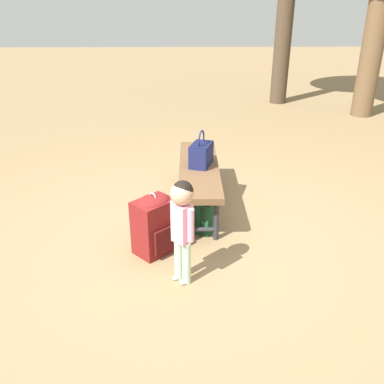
% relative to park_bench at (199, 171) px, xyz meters
% --- Properties ---
extents(ground_plane, '(40.00, 40.00, 0.00)m').
position_rel_park_bench_xyz_m(ground_plane, '(0.75, -0.10, -0.39)').
color(ground_plane, '#8C704C').
rests_on(ground_plane, ground).
extents(park_bench, '(1.61, 0.43, 0.45)m').
position_rel_park_bench_xyz_m(park_bench, '(0.00, 0.00, 0.00)').
color(park_bench, brown).
rests_on(park_bench, ground).
extents(handbag, '(0.36, 0.27, 0.37)m').
position_rel_park_bench_xyz_m(handbag, '(-0.01, 0.02, 0.18)').
color(handbag, '#191E4C').
rests_on(handbag, park_bench).
extents(child_standing, '(0.18, 0.18, 0.83)m').
position_rel_park_bench_xyz_m(child_standing, '(1.30, -0.17, 0.16)').
color(child_standing, '#B2D8B2').
rests_on(child_standing, ground).
extents(backpack_large, '(0.40, 0.40, 0.55)m').
position_rel_park_bench_xyz_m(backpack_large, '(0.89, -0.41, -0.12)').
color(backpack_large, maroon).
rests_on(backpack_large, ground).
extents(backpack_small, '(0.24, 0.26, 0.35)m').
position_rel_park_bench_xyz_m(backpack_small, '(0.56, 0.01, -0.22)').
color(backpack_small, '#1E4C2D').
rests_on(backpack_small, ground).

